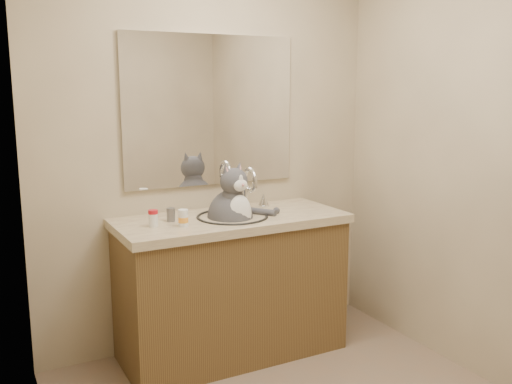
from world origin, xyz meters
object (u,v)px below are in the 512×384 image
(cat, at_px, (232,215))
(pill_bottle_redcap, at_px, (153,218))
(pill_bottle_orange, at_px, (183,218))
(grey_canister, at_px, (171,215))

(cat, height_order, pill_bottle_redcap, cat)
(cat, xyz_separation_m, pill_bottle_redcap, (-0.47, 0.00, 0.03))
(cat, relative_size, pill_bottle_orange, 5.64)
(pill_bottle_redcap, bearing_deg, pill_bottle_orange, -28.09)
(pill_bottle_orange, relative_size, grey_canister, 1.23)
(cat, relative_size, grey_canister, 6.91)
(cat, distance_m, pill_bottle_orange, 0.33)
(pill_bottle_orange, xyz_separation_m, grey_canister, (-0.02, 0.14, -0.01))
(cat, xyz_separation_m, pill_bottle_orange, (-0.32, -0.07, 0.03))
(pill_bottle_orange, bearing_deg, grey_canister, 97.58)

